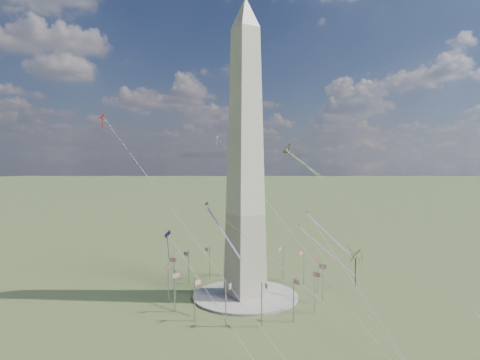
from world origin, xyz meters
TOP-DOWN VIEW (x-y plane):
  - ground at (0.00, 0.00)m, footprint 2000.00×2000.00m
  - plaza at (0.00, 0.00)m, footprint 36.00×36.00m
  - washington_monument at (0.00, 0.00)m, footprint 15.56×15.56m
  - flagpole_ring at (-0.00, -0.00)m, footprint 54.40×54.40m
  - tree_near at (41.51, -11.24)m, footprint 9.07×9.07m
  - kite_delta_black at (31.15, 15.44)m, footprint 12.14×16.78m
  - kite_diamond_purple at (-24.07, 9.93)m, footprint 2.07×3.19m
  - kite_streamer_left at (24.31, -11.51)m, footprint 3.93×19.72m
  - kite_streamer_mid at (-10.60, 0.33)m, footprint 2.16×23.19m
  - kite_streamer_right at (32.75, 0.35)m, footprint 8.69×23.99m
  - kite_small_red at (-38.10, 35.33)m, footprint 1.69×1.84m
  - kite_small_white at (16.46, 49.19)m, footprint 1.23×1.89m

SIDE VIEW (x-z plane):
  - ground at x=0.00m, z-range 0.00..0.00m
  - plaza at x=0.00m, z-range 0.00..0.80m
  - flagpole_ring at x=0.00m, z-range 0.77..13.77m
  - tree_near at x=41.51m, z-range 3.39..19.27m
  - kite_streamer_right at x=32.75m, z-range 7.23..24.19m
  - kite_diamond_purple at x=-24.07m, z-range 16.81..26.52m
  - kite_streamer_left at x=24.31m, z-range 16.74..30.31m
  - kite_streamer_mid at x=-10.60m, z-range 18.74..34.68m
  - washington_monument at x=0.00m, z-range -2.05..97.95m
  - kite_delta_black at x=31.15m, z-range 43.11..57.30m
  - kite_small_white at x=16.46m, z-range 54.50..58.66m
  - kite_small_red at x=-38.10m, z-range 59.54..64.65m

